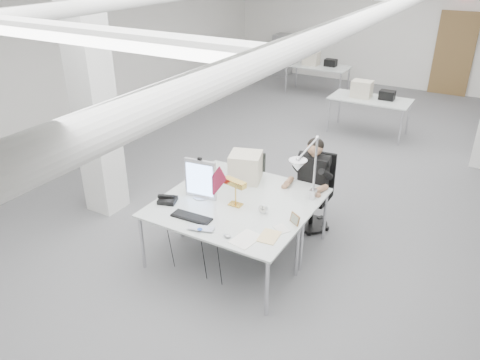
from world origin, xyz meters
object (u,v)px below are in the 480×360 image
object	(u,v)px
office_chair	(313,190)
monitor	(200,179)
seated_person	(313,170)
bankers_lamp	(236,192)
desk_main	(218,219)
desk_phone	(168,200)
beige_monitor	(245,167)
laptop	(200,231)
architect_lamp	(307,174)

from	to	relation	value
office_chair	monitor	world-z (taller)	monitor
office_chair	seated_person	world-z (taller)	seated_person
bankers_lamp	desk_main	bearing A→B (deg)	-82.24
desk_phone	beige_monitor	world-z (taller)	beige_monitor
desk_main	seated_person	world-z (taller)	seated_person
seated_person	beige_monitor	xyz separation A→B (m)	(-0.78, -0.45, 0.04)
monitor	laptop	distance (m)	0.81
laptop	desk_phone	size ratio (longest dim) A/B	1.39
seated_person	laptop	xyz separation A→B (m)	(-0.59, -1.80, -0.13)
bankers_lamp	desk_phone	size ratio (longest dim) A/B	1.76
seated_person	desk_phone	xyz separation A→B (m)	(-1.30, -1.45, -0.12)
laptop	architect_lamp	bearing A→B (deg)	37.04
seated_person	bankers_lamp	world-z (taller)	seated_person
desk_main	desk_phone	distance (m)	0.73
laptop	beige_monitor	world-z (taller)	beige_monitor
monitor	bankers_lamp	distance (m)	0.48
desk_phone	desk_main	bearing A→B (deg)	-19.55
seated_person	desk_main	bearing A→B (deg)	-116.17
desk_main	desk_phone	size ratio (longest dim) A/B	8.58
office_chair	monitor	size ratio (longest dim) A/B	2.28
bankers_lamp	desk_phone	xyz separation A→B (m)	(-0.75, -0.35, -0.16)
desk_phone	architect_lamp	world-z (taller)	architect_lamp
office_chair	architect_lamp	world-z (taller)	architect_lamp
laptop	beige_monitor	xyz separation A→B (m)	(-0.18, 1.34, 0.18)
seated_person	architect_lamp	xyz separation A→B (m)	(0.19, -0.73, 0.29)
office_chair	beige_monitor	bearing A→B (deg)	-151.85
bankers_lamp	architect_lamp	size ratio (longest dim) A/B	0.42
seated_person	beige_monitor	distance (m)	0.90
seated_person	architect_lamp	distance (m)	0.81
monitor	seated_person	bearing A→B (deg)	41.29
laptop	bankers_lamp	bearing A→B (deg)	69.64
office_chair	desk_phone	xyz separation A→B (m)	(-1.30, -1.50, 0.20)
monitor	desk_phone	size ratio (longest dim) A/B	2.41
office_chair	seated_person	xyz separation A→B (m)	(0.00, -0.05, 0.32)
desk_main	office_chair	xyz separation A→B (m)	(0.57, 1.51, -0.17)
beige_monitor	monitor	bearing A→B (deg)	-127.24
desk_main	office_chair	bearing A→B (deg)	69.27
monitor	beige_monitor	bearing A→B (deg)	63.68
desk_main	office_chair	distance (m)	1.62
seated_person	architect_lamp	world-z (taller)	architect_lamp
desk_main	seated_person	distance (m)	1.57
laptop	bankers_lamp	size ratio (longest dim) A/B	0.79
desk_main	beige_monitor	xyz separation A→B (m)	(-0.20, 1.01, 0.20)
office_chair	bankers_lamp	bearing A→B (deg)	-120.27
office_chair	laptop	bearing A→B (deg)	-112.61
desk_phone	architect_lamp	size ratio (longest dim) A/B	0.24
seated_person	beige_monitor	bearing A→B (deg)	-154.53
monitor	desk_main	bearing A→B (deg)	-42.38
beige_monitor	desk_phone	bearing A→B (deg)	-135.83
desk_main	monitor	world-z (taller)	monitor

